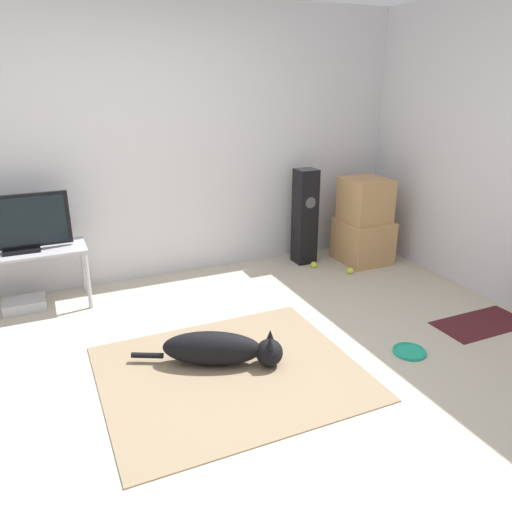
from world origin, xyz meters
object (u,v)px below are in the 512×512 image
object	(u,v)px
frisbee	(409,351)
tennis_ball_near_speaker	(314,265)
cardboard_box_lower	(363,241)
game_console	(25,304)
dog	(221,349)
floor_speaker	(305,217)
tv_stand	(24,259)
tv	(17,224)
tennis_ball_by_boxes	(350,271)
cardboard_box_upper	(365,200)

from	to	relation	value
frisbee	tennis_ball_near_speaker	bearing A→B (deg)	82.40
cardboard_box_lower	game_console	xyz separation A→B (m)	(-3.32, 0.20, -0.18)
dog	cardboard_box_lower	bearing A→B (deg)	32.01
floor_speaker	tv_stand	distance (m)	2.69
tv	tennis_ball_near_speaker	distance (m)	2.80
tv_stand	game_console	distance (m)	0.42
dog	tennis_ball_by_boxes	xyz separation A→B (m)	(1.77, 1.04, -0.10)
floor_speaker	tennis_ball_near_speaker	size ratio (longest dim) A/B	15.06
tennis_ball_near_speaker	floor_speaker	bearing A→B (deg)	92.21
frisbee	tv	bearing A→B (deg)	142.43
tv	frisbee	bearing A→B (deg)	-37.57
cardboard_box_lower	floor_speaker	bearing A→B (deg)	158.14
floor_speaker	tv	world-z (taller)	tv
tennis_ball_by_boxes	frisbee	bearing A→B (deg)	-108.30
dog	game_console	xyz separation A→B (m)	(-1.23, 1.52, -0.08)
cardboard_box_lower	tv	xyz separation A→B (m)	(-3.27, 0.18, 0.53)
tv_stand	tennis_ball_by_boxes	distance (m)	3.01
cardboard_box_lower	tv_stand	bearing A→B (deg)	176.92
floor_speaker	dog	bearing A→B (deg)	-134.45
cardboard_box_lower	game_console	size ratio (longest dim) A/B	1.51
dog	cardboard_box_upper	xyz separation A→B (m)	(2.09, 1.31, 0.55)
floor_speaker	tennis_ball_near_speaker	bearing A→B (deg)	-87.79
tv	tennis_ball_near_speaker	size ratio (longest dim) A/B	12.22
floor_speaker	game_console	xyz separation A→B (m)	(-2.74, -0.03, -0.45)
frisbee	tv	xyz separation A→B (m)	(-2.47, 1.90, 0.75)
floor_speaker	tennis_ball_near_speaker	world-z (taller)	floor_speaker
cardboard_box_lower	tennis_ball_by_boxes	distance (m)	0.47
game_console	floor_speaker	bearing A→B (deg)	0.62
frisbee	tv_stand	size ratio (longest dim) A/B	0.24
cardboard_box_lower	cardboard_box_upper	size ratio (longest dim) A/B	1.15
cardboard_box_upper	floor_speaker	distance (m)	0.64
cardboard_box_lower	tv_stand	size ratio (longest dim) A/B	0.52
dog	frisbee	distance (m)	1.36
cardboard_box_lower	cardboard_box_upper	xyz separation A→B (m)	(-0.01, -0.01, 0.45)
cardboard_box_upper	game_console	world-z (taller)	cardboard_box_upper
floor_speaker	tennis_ball_by_boxes	size ratio (longest dim) A/B	15.06
game_console	cardboard_box_lower	bearing A→B (deg)	-3.51
tennis_ball_by_boxes	game_console	distance (m)	3.03
tv	tennis_ball_near_speaker	world-z (taller)	tv
game_console	tv	bearing A→B (deg)	-26.59
floor_speaker	cardboard_box_upper	bearing A→B (deg)	-22.80
dog	tennis_ball_by_boxes	distance (m)	2.06
dog	game_console	bearing A→B (deg)	128.93
game_console	tennis_ball_near_speaker	bearing A→B (deg)	-3.67
cardboard_box_upper	floor_speaker	size ratio (longest dim) A/B	0.45
tv_stand	game_console	world-z (taller)	tv_stand
cardboard_box_lower	tennis_ball_near_speaker	xyz separation A→B (m)	(-0.57, 0.03, -0.19)
floor_speaker	tennis_ball_near_speaker	xyz separation A→B (m)	(0.01, -0.21, -0.46)
cardboard_box_upper	game_console	bearing A→B (deg)	176.37
dog	cardboard_box_upper	distance (m)	2.52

